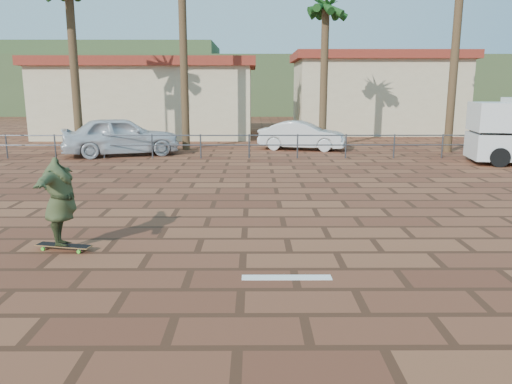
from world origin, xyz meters
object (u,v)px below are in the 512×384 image
at_px(skateboarder, 60,202).
at_px(car_white, 302,136).
at_px(longboard, 64,246).
at_px(car_silver, 121,136).

height_order(skateboarder, car_white, skateboarder).
xyz_separation_m(longboard, car_silver, (-2.25, 12.85, 0.75)).
xyz_separation_m(car_silver, car_white, (7.98, 1.91, -0.17)).
bearing_deg(car_white, car_silver, 118.00).
relative_size(car_silver, car_white, 1.22).
relative_size(longboard, car_white, 0.27).
distance_m(car_silver, car_white, 8.20).
bearing_deg(longboard, car_silver, 112.46).
bearing_deg(car_silver, skateboarder, 171.29).
bearing_deg(car_silver, car_white, -95.14).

